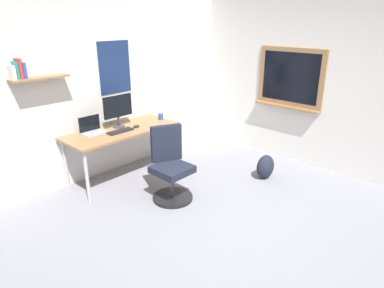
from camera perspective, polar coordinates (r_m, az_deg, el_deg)
ground_plane at (r=3.81m, az=6.67°, el=-15.24°), size 5.20×5.20×0.00m
wall_back at (r=5.02m, az=-15.88°, el=9.28°), size 5.00×0.30×2.60m
wall_right at (r=5.37m, az=23.21°, el=9.09°), size 0.22×5.00×2.60m
desk at (r=4.88m, az=-11.80°, el=1.71°), size 1.62×0.67×0.74m
office_chair at (r=4.34m, az=-3.66°, el=-4.17°), size 0.54×0.56×0.95m
laptop at (r=4.79m, az=-16.55°, el=2.44°), size 0.31×0.21×0.23m
monitor_primary at (r=4.89m, az=-12.44°, el=5.84°), size 0.46×0.17×0.46m
keyboard at (r=4.75m, az=-12.07°, el=2.13°), size 0.37×0.13×0.02m
computer_mouse at (r=4.90m, az=-9.41°, el=2.98°), size 0.10×0.06×0.03m
coffee_mug at (r=5.24m, az=-5.32°, el=4.66°), size 0.08×0.08×0.09m
backpack at (r=5.05m, az=12.32°, el=-3.79°), size 0.32×0.22×0.35m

